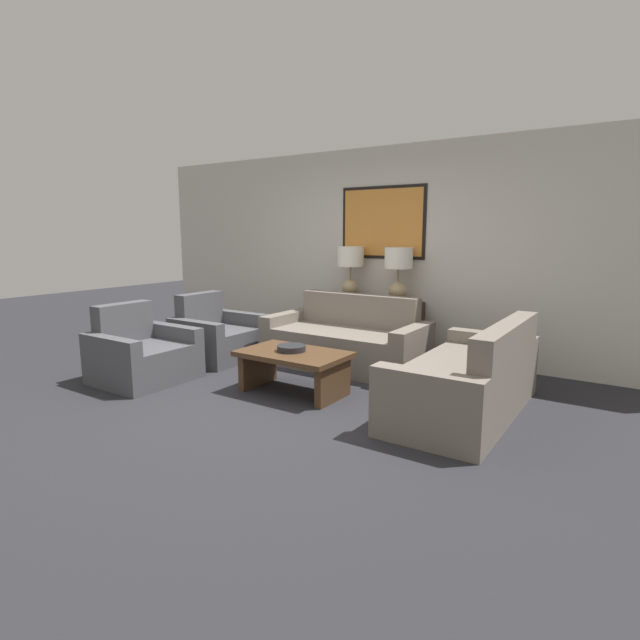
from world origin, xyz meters
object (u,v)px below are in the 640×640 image
(console_table, at_px, (373,328))
(couch_by_back_wall, at_px, (346,343))
(table_lamp_left, at_px, (351,266))
(decorative_bowl, at_px, (291,348))
(coffee_table, at_px, (294,363))
(armchair_near_back_wall, at_px, (217,337))
(couch_by_side, at_px, (468,382))
(armchair_near_camera, at_px, (142,355))
(table_lamp_right, at_px, (398,268))

(console_table, xyz_separation_m, couch_by_back_wall, (0.00, -0.67, -0.07))
(table_lamp_left, bearing_deg, decorative_bowl, -78.02)
(coffee_table, bearing_deg, decorative_bowl, 163.16)
(armchair_near_back_wall, bearing_deg, couch_by_back_wall, 20.77)
(table_lamp_left, distance_m, decorative_bowl, 1.97)
(couch_by_back_wall, height_order, couch_by_side, same)
(table_lamp_left, height_order, decorative_bowl, table_lamp_left)
(decorative_bowl, xyz_separation_m, armchair_near_camera, (-1.59, -0.57, -0.18))
(table_lamp_left, xyz_separation_m, coffee_table, (0.42, -1.81, -0.85))
(table_lamp_left, xyz_separation_m, decorative_bowl, (0.38, -1.80, -0.70))
(couch_by_side, xyz_separation_m, armchair_near_back_wall, (-3.24, 0.17, -0.02))
(coffee_table, height_order, armchair_near_back_wall, armchair_near_back_wall)
(console_table, distance_m, couch_by_back_wall, 0.67)
(console_table, xyz_separation_m, coffee_table, (0.08, -1.81, -0.06))
(coffee_table, distance_m, decorative_bowl, 0.15)
(table_lamp_left, bearing_deg, armchair_near_back_wall, -133.85)
(table_lamp_left, relative_size, couch_by_side, 0.35)
(couch_by_back_wall, bearing_deg, console_table, 90.00)
(armchair_near_back_wall, bearing_deg, table_lamp_left, 46.15)
(table_lamp_right, bearing_deg, armchair_near_camera, -128.52)
(couch_by_side, height_order, decorative_bowl, couch_by_side)
(coffee_table, bearing_deg, couch_by_back_wall, 93.78)
(coffee_table, bearing_deg, armchair_near_back_wall, 161.03)
(console_table, xyz_separation_m, couch_by_side, (1.69, -1.42, -0.07))
(table_lamp_right, distance_m, coffee_table, 2.02)
(table_lamp_left, relative_size, table_lamp_right, 1.00)
(table_lamp_right, xyz_separation_m, couch_by_side, (1.35, -1.42, -0.86))
(table_lamp_right, bearing_deg, console_table, -180.00)
(couch_by_side, bearing_deg, table_lamp_right, 133.63)
(couch_by_back_wall, relative_size, couch_by_side, 1.00)
(table_lamp_left, height_order, table_lamp_right, same)
(console_table, relative_size, armchair_near_back_wall, 1.35)
(table_lamp_left, bearing_deg, coffee_table, -77.07)
(couch_by_back_wall, height_order, armchair_near_back_wall, couch_by_back_wall)
(couch_by_side, bearing_deg, armchair_near_camera, -163.69)
(couch_by_back_wall, distance_m, coffee_table, 1.15)
(couch_by_back_wall, xyz_separation_m, armchair_near_camera, (-1.54, -1.70, -0.02))
(table_lamp_left, height_order, couch_by_back_wall, table_lamp_left)
(couch_by_side, relative_size, coffee_table, 1.80)
(couch_by_back_wall, height_order, coffee_table, couch_by_back_wall)
(table_lamp_left, height_order, couch_by_side, table_lamp_left)
(table_lamp_right, bearing_deg, table_lamp_left, 180.00)
(table_lamp_right, relative_size, armchair_near_back_wall, 0.72)
(table_lamp_left, distance_m, armchair_near_back_wall, 1.95)
(table_lamp_left, distance_m, armchair_near_camera, 2.80)
(table_lamp_left, distance_m, coffee_table, 2.04)
(table_lamp_right, xyz_separation_m, armchair_near_back_wall, (-1.89, -1.25, -0.88))
(table_lamp_right, height_order, coffee_table, table_lamp_right)
(coffee_table, relative_size, armchair_near_camera, 1.13)
(table_lamp_right, xyz_separation_m, armchair_near_camera, (-1.89, -2.37, -0.88))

